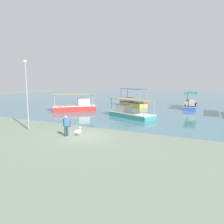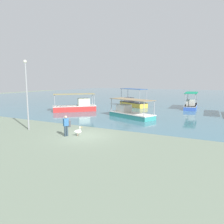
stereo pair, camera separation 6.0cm
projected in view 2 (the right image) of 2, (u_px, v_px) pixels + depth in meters
ground at (85, 135)px, 18.06m from camera, size 120.00×120.00×0.00m
harbor_water at (183, 96)px, 60.25m from camera, size 110.00×90.00×0.00m
fishing_boat_far_right at (76, 106)px, 31.96m from camera, size 5.85×5.60×2.53m
fishing_boat_near_right at (130, 113)px, 26.55m from camera, size 6.34×4.17×2.25m
fishing_boat_far_left at (191, 105)px, 34.48m from camera, size 2.20×6.27×2.57m
fishing_boat_near_left at (133, 103)px, 37.38m from camera, size 5.59×4.11×3.04m
pelican at (78, 132)px, 17.82m from camera, size 0.74×0.52×0.80m
lamp_post at (27, 91)px, 19.65m from camera, size 0.28×0.28×6.30m
mooring_bollard at (70, 123)px, 21.23m from camera, size 0.23×0.23×0.73m
fisherman_standing at (66, 125)px, 17.71m from camera, size 0.37×0.46×1.69m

